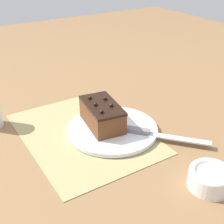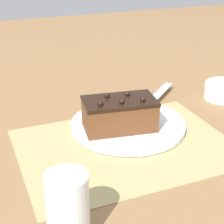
{
  "view_description": "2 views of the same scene",
  "coord_description": "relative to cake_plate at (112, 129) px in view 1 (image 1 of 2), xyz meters",
  "views": [
    {
      "loc": [
        -0.72,
        0.35,
        0.51
      ],
      "look_at": [
        -0.02,
        -0.09,
        0.06
      ],
      "focal_mm": 50.0,
      "sensor_mm": 36.0,
      "label": 1
    },
    {
      "loc": [
        0.3,
        0.65,
        0.42
      ],
      "look_at": [
        -0.01,
        -0.1,
        0.04
      ],
      "focal_mm": 60.0,
      "sensor_mm": 36.0,
      "label": 2
    }
  ],
  "objects": [
    {
      "name": "chocolate_cake",
      "position": [
        0.03,
        0.02,
        0.04
      ],
      "size": [
        0.17,
        0.11,
        0.08
      ],
      "rotation": [
        0.0,
        0.0,
        -0.15
      ],
      "color": "brown",
      "rests_on": "cake_plate"
    },
    {
      "name": "serving_knife",
      "position": [
        -0.09,
        -0.07,
        0.01
      ],
      "size": [
        0.2,
        0.19,
        0.01
      ],
      "rotation": [
        0.0,
        0.0,
        2.3
      ],
      "color": "slate",
      "rests_on": "cake_plate"
    },
    {
      "name": "placemat_woven",
      "position": [
        0.04,
        0.08,
        -0.01
      ],
      "size": [
        0.46,
        0.34,
        0.0
      ],
      "primitive_type": "cube",
      "color": "tan",
      "rests_on": "ground_plane"
    },
    {
      "name": "ground_plane",
      "position": [
        0.04,
        0.08,
        -0.01
      ],
      "size": [
        3.0,
        3.0,
        0.0
      ],
      "primitive_type": "plane",
      "color": "olive"
    },
    {
      "name": "small_bowl",
      "position": [
        -0.32,
        -0.07,
        0.02
      ],
      "size": [
        0.1,
        0.1,
        0.05
      ],
      "color": "white",
      "rests_on": "ground_plane"
    },
    {
      "name": "cake_plate",
      "position": [
        0.0,
        0.0,
        0.0
      ],
      "size": [
        0.27,
        0.27,
        0.01
      ],
      "color": "white",
      "rests_on": "placemat_woven"
    }
  ]
}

